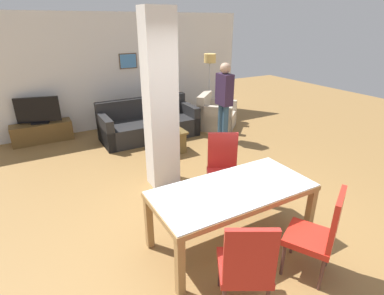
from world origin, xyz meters
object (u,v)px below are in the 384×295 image
Objects in this scene: armchair at (215,116)px; coffee_table at (171,141)px; sofa at (149,125)px; tv_screen at (38,111)px; floor_lamp at (210,65)px; tv_stand at (42,132)px; bottle at (173,127)px; dining_chair_near_right at (320,232)px; dining_chair_near_left at (246,265)px; dining_chair_far_right at (223,166)px; standing_person at (224,97)px; dining_table at (232,199)px.

coffee_table is (-1.63, -0.85, -0.06)m from armchair.
tv_screen is at bearing -22.17° from sofa.
floor_lamp reaches higher than coffee_table.
tv_stand is 1.41× the size of tv_screen.
tv_screen is at bearing 138.63° from bottle.
dining_chair_near_left is (-0.93, 0.01, 0.00)m from dining_chair_near_right.
tv_screen is 0.51× the size of floor_lamp.
standing_person is (1.37, 1.95, 0.45)m from dining_chair_far_right.
standing_person is at bearing 2.99° from bottle.
bottle is 0.17× the size of standing_person.
dining_chair_near_right reaches higher than tv_stand.
dining_chair_near_right reaches higher than coffee_table.
sofa is 1.73m from armchair.
bottle is at bearing -41.37° from tv_stand.
standing_person is (2.30, 3.64, 0.45)m from dining_chair_near_left.
dining_chair_far_right is (0.46, 0.86, -0.06)m from dining_table.
dining_table is 0.98m from dining_chair_far_right.
sofa is at bearing 94.42° from coffee_table.
tv_screen is (-2.26, 1.93, 0.48)m from coffee_table.
armchair is 0.69× the size of standing_person.
sofa is (0.02, 3.00, -0.25)m from dining_chair_far_right.
dining_chair_near_left is 0.47× the size of sofa.
standing_person reaches higher than sofa.
armchair is 1.84m from coffee_table.
dining_chair_far_right is 1.89m from bottle.
dining_chair_far_right is at bearing -119.43° from floor_lamp.
coffee_table is 0.32× the size of standing_person.
bottle is (0.11, 3.59, 0.02)m from dining_chair_near_right.
bottle is (0.09, -1.11, 0.27)m from sofa.
dining_chair_far_right reaches higher than armchair.
sofa is 1.85m from standing_person.
dining_chair_near_left is 0.59× the size of floor_lamp.
dining_table is at bearing 14.94° from armchair.
coffee_table is at bearing -16.75° from armchair.
floor_lamp is (1.86, 1.61, 0.89)m from bottle.
sofa is at bearing -50.53° from armchair.
bottle is 3.03m from tv_screen.
tv_screen is at bearing 0.00° from tv_stand.
tv_stand is at bearing 61.60° from standing_person.
coffee_table is at bearing 103.44° from dining_chair_near_left.
bottle is (-1.62, -0.92, 0.27)m from armchair.
dining_chair_near_left is 0.85× the size of armchair.
sofa is 1.15m from bottle.
dining_table is at bearing 122.23° from tv_screen.
dining_chair_near_right is at bearing -68.89° from tv_stand.
standing_person is (1.26, 0.07, 0.43)m from bottle.
bottle is 1.33m from standing_person.
floor_lamp is (2.44, 4.35, 0.85)m from dining_table.
sofa is at bearing -22.17° from tv_stand.
coffee_table is at bearing 59.77° from dining_chair_near_right.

